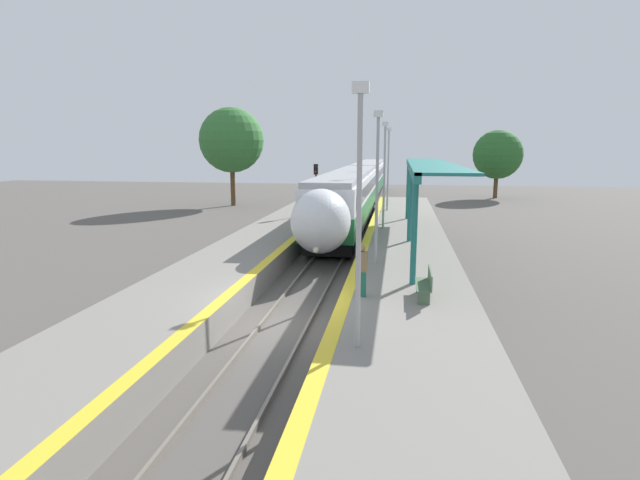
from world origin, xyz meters
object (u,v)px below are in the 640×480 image
object	(u,v)px
lamppost_farthest	(388,164)
lamppost_mid	(377,179)
lamppost_far	(384,169)
train	(360,185)
platform_bench	(426,283)
railway_signal	(316,189)
person_waiting	(362,270)
lamppost_near	(359,203)

from	to	relation	value
lamppost_farthest	lamppost_mid	bearing A→B (deg)	-90.00
lamppost_far	train	bearing A→B (deg)	99.22
platform_bench	railway_signal	world-z (taller)	railway_signal
person_waiting	lamppost_far	xyz separation A→B (m)	(0.21, 13.10, 2.51)
train	person_waiting	distance (m)	28.66
lamppost_near	lamppost_farthest	world-z (taller)	same
platform_bench	lamppost_far	world-z (taller)	lamppost_far
lamppost_near	lamppost_farthest	xyz separation A→B (m)	(0.00, 25.63, 0.00)
lamppost_far	lamppost_mid	bearing A→B (deg)	-90.00
train	platform_bench	size ratio (longest dim) A/B	28.75
train	lamppost_farthest	world-z (taller)	lamppost_farthest
lamppost_mid	lamppost_far	xyz separation A→B (m)	(0.00, 8.54, 0.00)
lamppost_mid	person_waiting	bearing A→B (deg)	-92.67
railway_signal	lamppost_farthest	bearing A→B (deg)	31.36
railway_signal	lamppost_near	xyz separation A→B (m)	(4.78, -22.71, 1.61)
person_waiting	lamppost_near	world-z (taller)	lamppost_near
platform_bench	lamppost_far	distance (m)	13.45
train	lamppost_farthest	xyz separation A→B (m)	(2.51, -6.92, 2.06)
train	platform_bench	distance (m)	28.82
platform_bench	lamppost_far	size ratio (longest dim) A/B	0.28
railway_signal	lamppost_mid	world-z (taller)	lamppost_mid
train	lamppost_farthest	bearing A→B (deg)	-70.06
train	person_waiting	world-z (taller)	train
person_waiting	train	bearing A→B (deg)	94.60
train	lamppost_far	bearing A→B (deg)	-80.78
person_waiting	railway_signal	world-z (taller)	railway_signal
lamppost_mid	lamppost_farthest	size ratio (longest dim) A/B	1.00
platform_bench	lamppost_farthest	xyz separation A→B (m)	(-1.74, 21.57, 2.87)
train	person_waiting	bearing A→B (deg)	-85.40
lamppost_near	lamppost_far	world-z (taller)	same
lamppost_mid	train	bearing A→B (deg)	95.97
railway_signal	lamppost_mid	xyz separation A→B (m)	(4.78, -14.17, 1.61)
person_waiting	platform_bench	bearing A→B (deg)	1.95
platform_bench	lamppost_near	xyz separation A→B (m)	(-1.74, -4.06, 2.87)
person_waiting	lamppost_near	xyz separation A→B (m)	(0.21, -3.99, 2.51)
railway_signal	lamppost_far	distance (m)	7.56
railway_signal	lamppost_farthest	distance (m)	5.83
lamppost_far	lamppost_farthest	world-z (taller)	same
lamppost_far	person_waiting	bearing A→B (deg)	-90.93
lamppost_near	platform_bench	bearing A→B (deg)	66.75
lamppost_near	lamppost_farthest	bearing A→B (deg)	90.00
railway_signal	lamppost_mid	distance (m)	15.04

